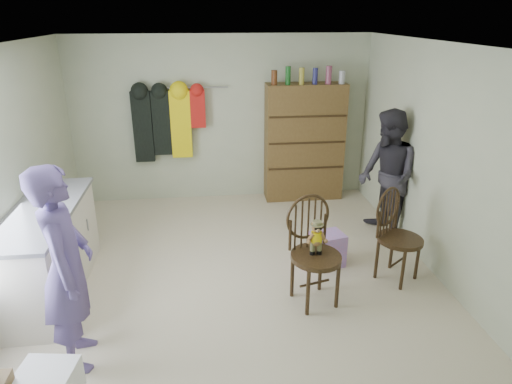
{
  "coord_description": "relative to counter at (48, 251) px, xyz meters",
  "views": [
    {
      "loc": [
        -0.29,
        -4.4,
        2.78
      ],
      "look_at": [
        0.25,
        0.2,
        0.95
      ],
      "focal_mm": 32.0,
      "sensor_mm": 36.0,
      "label": 1
    }
  ],
  "objects": [
    {
      "name": "ground_plane",
      "position": [
        1.95,
        0.0,
        -0.47
      ],
      "size": [
        5.0,
        5.0,
        0.0
      ],
      "primitive_type": "plane",
      "color": "beige",
      "rests_on": "ground"
    },
    {
      "name": "room_walls",
      "position": [
        1.95,
        0.53,
        1.11
      ],
      "size": [
        5.0,
        5.0,
        5.0
      ],
      "color": "beige",
      "rests_on": "ground"
    },
    {
      "name": "counter",
      "position": [
        0.0,
        0.0,
        0.0
      ],
      "size": [
        0.64,
        1.86,
        0.94
      ],
      "color": "silver",
      "rests_on": "ground"
    },
    {
      "name": "chair_front",
      "position": [
        2.7,
        -0.48,
        0.15
      ],
      "size": [
        0.61,
        0.61,
        1.12
      ],
      "rotation": [
        0.0,
        0.0,
        0.27
      ],
      "color": "#3C2815",
      "rests_on": "ground"
    },
    {
      "name": "chair_far",
      "position": [
        3.69,
        -0.16,
        0.09
      ],
      "size": [
        0.65,
        0.65,
        1.04
      ],
      "rotation": [
        0.0,
        0.0,
        0.64
      ],
      "color": "#3C2815",
      "rests_on": "ground"
    },
    {
      "name": "striped_bag",
      "position": [
        3.03,
        0.18,
        -0.27
      ],
      "size": [
        0.43,
        0.37,
        0.4
      ],
      "primitive_type": "cube",
      "rotation": [
        0.0,
        0.0,
        0.23
      ],
      "color": "pink",
      "rests_on": "ground"
    },
    {
      "name": "person_left",
      "position": [
        0.53,
        -1.1,
        0.41
      ],
      "size": [
        0.52,
        0.7,
        1.75
      ],
      "primitive_type": "imported",
      "rotation": [
        0.0,
        0.0,
        1.74
      ],
      "color": "#5D4C8B",
      "rests_on": "ground"
    },
    {
      "name": "person_right",
      "position": [
        3.95,
        0.82,
        0.37
      ],
      "size": [
        0.69,
        0.86,
        1.69
      ],
      "primitive_type": "imported",
      "rotation": [
        0.0,
        0.0,
        -1.51
      ],
      "color": "#2D2B33",
      "rests_on": "ground"
    },
    {
      "name": "dresser",
      "position": [
        3.2,
        2.3,
        0.44
      ],
      "size": [
        1.2,
        0.39,
        2.06
      ],
      "color": "brown",
      "rests_on": "ground"
    },
    {
      "name": "coat_rack",
      "position": [
        1.12,
        2.38,
        0.78
      ],
      "size": [
        1.42,
        0.12,
        1.09
      ],
      "color": "#99999E",
      "rests_on": "ground"
    }
  ]
}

